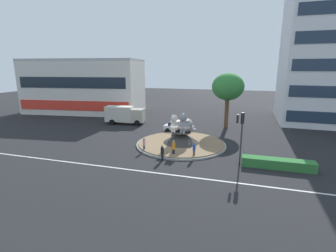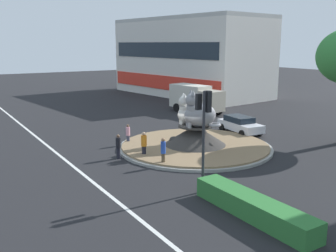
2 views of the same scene
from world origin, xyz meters
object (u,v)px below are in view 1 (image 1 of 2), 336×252
object	(u,v)px
shophouse_block	(85,86)
sedan_on_far_lane	(178,127)
cat_statue_white	(176,125)
traffic_light_mast	(241,127)
broadleaf_tree_behind_island	(228,87)
cat_statue_grey	(186,124)
pedestrian_blue_shirt	(194,149)
pedestrian_orange_shirt	(173,148)
pedestrian_black_shirt	(162,153)
pedestrian_pink_shirt	(144,144)
delivery_box_truck	(125,114)

from	to	relation	value
shophouse_block	sedan_on_far_lane	world-z (taller)	shophouse_block
cat_statue_white	traffic_light_mast	world-z (taller)	traffic_light_mast
cat_statue_white	broadleaf_tree_behind_island	xyz separation A→B (m)	(5.33, 10.33, 3.86)
cat_statue_grey	traffic_light_mast	bearing A→B (deg)	72.69
broadleaf_tree_behind_island	pedestrian_blue_shirt	xyz separation A→B (m)	(-2.36, -14.36, -5.39)
pedestrian_orange_shirt	sedan_on_far_lane	bearing A→B (deg)	61.85
cat_statue_grey	shophouse_block	world-z (taller)	shophouse_block
shophouse_block	pedestrian_blue_shirt	bearing A→B (deg)	-44.83
cat_statue_white	traffic_light_mast	bearing A→B (deg)	80.24
cat_statue_grey	pedestrian_orange_shirt	bearing A→B (deg)	12.18
sedan_on_far_lane	pedestrian_blue_shirt	bearing A→B (deg)	-61.60
cat_statue_grey	traffic_light_mast	distance (m)	7.76
shophouse_block	pedestrian_black_shirt	bearing A→B (deg)	-50.13
pedestrian_pink_shirt	pedestrian_blue_shirt	bearing A→B (deg)	32.82
pedestrian_blue_shirt	sedan_on_far_lane	distance (m)	10.91
pedestrian_blue_shirt	delivery_box_truck	world-z (taller)	delivery_box_truck
delivery_box_truck	pedestrian_orange_shirt	bearing A→B (deg)	-55.38
traffic_light_mast	pedestrian_pink_shirt	size ratio (longest dim) A/B	3.32
pedestrian_pink_shirt	broadleaf_tree_behind_island	bearing A→B (deg)	97.30
pedestrian_pink_shirt	delivery_box_truck	xyz separation A→B (m)	(-8.41, 12.26, 0.79)
pedestrian_orange_shirt	delivery_box_truck	bearing A→B (deg)	93.52
broadleaf_tree_behind_island	sedan_on_far_lane	size ratio (longest dim) A/B	1.94
broadleaf_tree_behind_island	sedan_on_far_lane	xyz separation A→B (m)	(-6.57, -4.29, -5.60)
pedestrian_orange_shirt	delivery_box_truck	size ratio (longest dim) A/B	0.26
pedestrian_pink_shirt	pedestrian_blue_shirt	world-z (taller)	pedestrian_blue_shirt
pedestrian_blue_shirt	sedan_on_far_lane	xyz separation A→B (m)	(-4.21, 10.07, -0.21)
cat_statue_grey	pedestrian_blue_shirt	xyz separation A→B (m)	(1.81, -3.96, -1.66)
shophouse_block	pedestrian_orange_shirt	bearing A→B (deg)	-47.34
delivery_box_truck	broadleaf_tree_behind_island	bearing A→B (deg)	-2.79
pedestrian_blue_shirt	delivery_box_truck	size ratio (longest dim) A/B	0.27
pedestrian_black_shirt	sedan_on_far_lane	world-z (taller)	pedestrian_black_shirt
pedestrian_orange_shirt	delivery_box_truck	distance (m)	17.63
sedan_on_far_lane	delivery_box_truck	bearing A→B (deg)	170.61
cat_statue_white	pedestrian_pink_shirt	size ratio (longest dim) A/B	1.50
broadleaf_tree_behind_island	pedestrian_pink_shirt	xyz separation A→B (m)	(-8.13, -13.86, -5.54)
cat_statue_white	broadleaf_tree_behind_island	distance (m)	12.25
broadleaf_tree_behind_island	cat_statue_white	bearing A→B (deg)	-117.30
pedestrian_blue_shirt	pedestrian_orange_shirt	size ratio (longest dim) A/B	1.03
shophouse_block	pedestrian_pink_shirt	xyz separation A→B (m)	(21.56, -20.69, -4.63)
cat_statue_white	pedestrian_black_shirt	bearing A→B (deg)	21.03
broadleaf_tree_behind_island	pedestrian_orange_shirt	size ratio (longest dim) A/B	4.85
broadleaf_tree_behind_island	pedestrian_black_shirt	xyz separation A→B (m)	(-5.31, -15.96, -5.51)
delivery_box_truck	pedestrian_pink_shirt	bearing A→B (deg)	-63.89
cat_statue_white	delivery_box_truck	size ratio (longest dim) A/B	0.35
cat_statue_grey	broadleaf_tree_behind_island	bearing A→B (deg)	175.41
pedestrian_blue_shirt	pedestrian_orange_shirt	distance (m)	2.18
traffic_light_mast	delivery_box_truck	distance (m)	22.95
pedestrian_black_shirt	pedestrian_orange_shirt	bearing A→B (deg)	165.19
cat_statue_grey	delivery_box_truck	xyz separation A→B (m)	(-12.37, 8.79, -1.02)
shophouse_block	pedestrian_black_shirt	size ratio (longest dim) A/B	15.17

